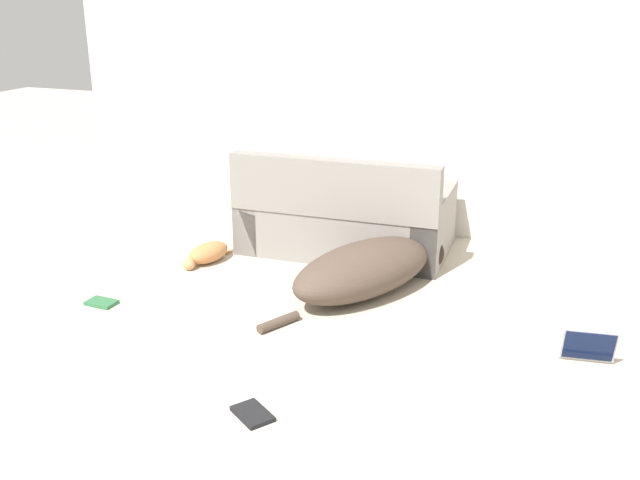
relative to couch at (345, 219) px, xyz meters
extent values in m
cube|color=silver|center=(0.54, 0.67, 0.99)|extent=(6.72, 0.06, 2.50)
cube|color=gray|center=(0.00, 0.04, -0.06)|extent=(1.63, 0.92, 0.39)
cube|color=gray|center=(0.01, -0.34, 0.35)|extent=(1.61, 0.18, 0.43)
cube|color=gray|center=(0.70, 0.06, 0.01)|extent=(0.22, 0.88, 0.53)
cube|color=gray|center=(-0.71, 0.02, 0.01)|extent=(0.22, 0.88, 0.53)
ellipsoid|color=#4C3D33|center=(0.40, -0.78, -0.08)|extent=(1.01, 1.31, 0.36)
sphere|color=black|center=(0.71, -0.18, -0.13)|extent=(0.34, 0.34, 0.26)
cylinder|color=#4C3D33|center=(0.06, -1.46, -0.23)|extent=(0.19, 0.30, 0.06)
ellipsoid|color=#BC7A47|center=(-0.90, -0.62, -0.18)|extent=(0.29, 0.41, 0.15)
sphere|color=tan|center=(-0.96, -0.83, -0.21)|extent=(0.11, 0.11, 0.09)
cylinder|color=#BC7A47|center=(-0.84, -0.40, -0.25)|extent=(0.05, 0.10, 0.02)
cube|color=#B7B7BC|center=(1.89, -1.43, -0.25)|extent=(0.32, 0.26, 0.02)
cube|color=#B7B7BC|center=(1.87, -1.28, -0.14)|extent=(0.30, 0.13, 0.22)
cube|color=#0F1938|center=(1.87, -1.29, -0.14)|extent=(0.28, 0.11, 0.19)
cube|color=#2D663D|center=(-1.19, -1.57, -0.25)|extent=(0.21, 0.14, 0.02)
cube|color=black|center=(0.33, -2.40, -0.25)|extent=(0.26, 0.24, 0.02)
camera|label=1|loc=(1.72, -5.12, 1.75)|focal=40.00mm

